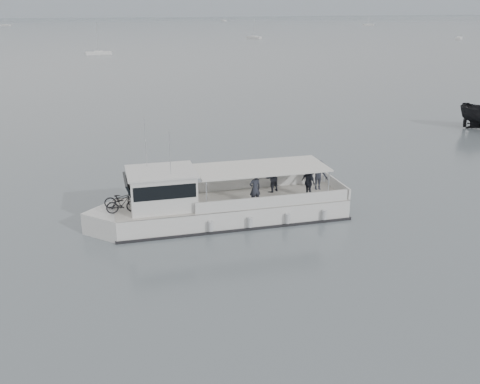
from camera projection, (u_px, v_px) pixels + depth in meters
name	position (u px, v px, depth m)	size (l,w,h in m)	color
ground	(288.00, 210.00, 31.77)	(1400.00, 1400.00, 0.00)	slate
headland	(43.00, 2.00, 522.17)	(1400.00, 90.00, 28.00)	#939EA8
tour_boat	(209.00, 205.00, 29.71)	(14.83, 4.94, 6.17)	silver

